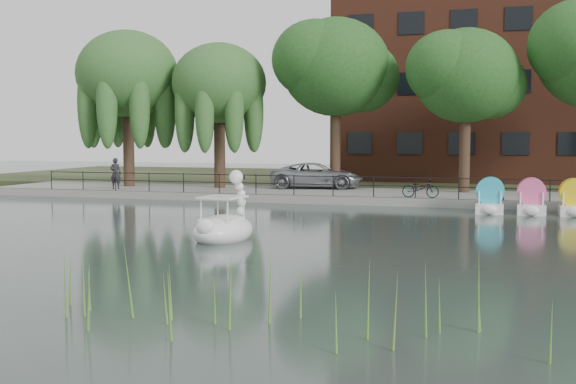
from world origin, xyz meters
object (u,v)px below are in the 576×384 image
at_px(bicycle, 421,187).
at_px(swan_boat, 224,225).
at_px(pedestrian, 116,171).
at_px(minivan, 316,174).

xyz_separation_m(bicycle, swan_boat, (-4.78, -13.03, -0.42)).
distance_m(bicycle, pedestrian, 16.80).
height_order(minivan, bicycle, minivan).
xyz_separation_m(minivan, swan_boat, (1.51, -17.55, -0.74)).
bearing_deg(bicycle, minivan, 52.38).
height_order(bicycle, swan_boat, swan_boat).
xyz_separation_m(minivan, bicycle, (6.29, -4.52, -0.32)).
height_order(pedestrian, swan_boat, pedestrian).
relative_size(bicycle, swan_boat, 0.61).
height_order(minivan, pedestrian, pedestrian).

